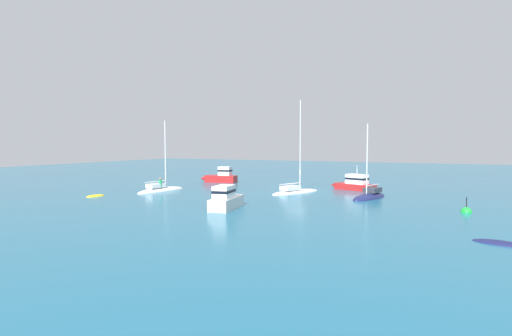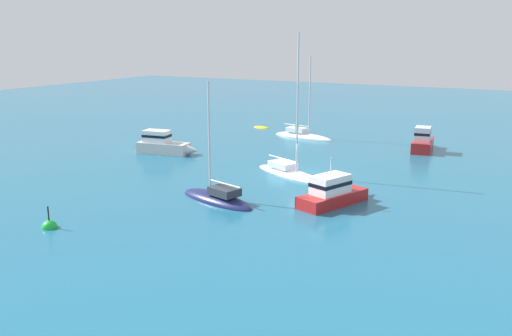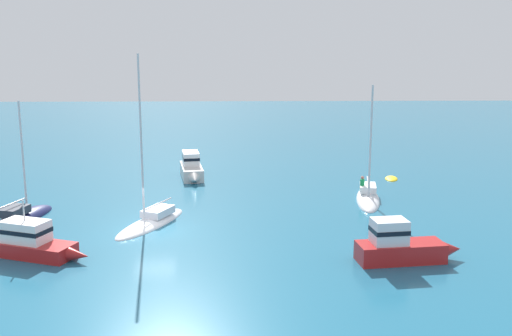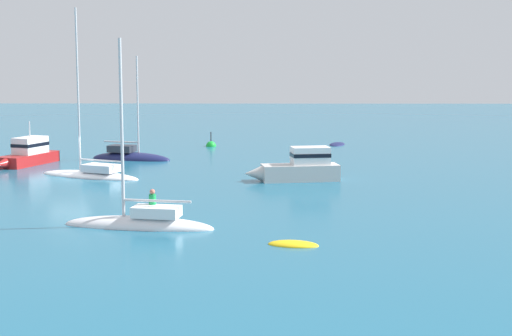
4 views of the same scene
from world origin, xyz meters
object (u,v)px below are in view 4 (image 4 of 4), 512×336
sailboat (91,174)px  cabin_cruiser (28,154)px  sailboat_1 (130,158)px  motor_cruiser_1 (299,167)px  rib (337,145)px  channel_buoy (211,146)px  sloop (140,224)px  tender (293,245)px

sailboat → cabin_cruiser: 7.98m
sailboat_1 → motor_cruiser_1: (-12.06, 10.02, 0.72)m
sailboat → sailboat_1: (-1.06, -8.52, -0.04)m
sailboat_1 → motor_cruiser_1: bearing=-23.8°
sailboat → sailboat_1: sailboat is taller
rib → sailboat: (17.35, 18.56, 0.15)m
rib → motor_cruiser_1: bearing=2.2°
motor_cruiser_1 → channel_buoy: size_ratio=3.56×
sloop → channel_buoy: size_ratio=5.29×
tender → sailboat_1: bearing=124.5°
cabin_cruiser → tender: bearing=57.4°
sailboat_1 → motor_cruiser_1: sailboat_1 is taller
motor_cruiser_1 → cabin_cruiser: size_ratio=0.97×
sailboat → motor_cruiser_1: (-13.12, 1.50, 0.67)m
tender → sailboat: bearing=135.7°
tender → channel_buoy: (5.64, -35.38, 0.01)m
tender → channel_buoy: bearing=111.1°
channel_buoy → sailboat_1: bearing=58.0°
sailboat_1 → cabin_cruiser: bearing=-140.5°
sailboat_1 → channel_buoy: sailboat_1 is taller
tender → motor_cruiser_1: bearing=98.6°
sloop → sailboat_1: sloop is taller
sailboat → cabin_cruiser: size_ratio=1.78×
rib → sailboat_1: 19.13m
sailboat_1 → motor_cruiser_1: 15.70m
tender → sailboat: sailboat is taller
sailboat_1 → channel_buoy: (-5.42, -8.67, -0.10)m
tender → cabin_cruiser: (17.80, -23.76, 0.77)m
rib → sloop: sloop is taller
channel_buoy → cabin_cruiser: bearing=43.7°
sloop → sailboat: (5.43, -14.82, 0.02)m
sailboat_1 → cabin_cruiser: size_ratio=1.33×
tender → sailboat_1: size_ratio=0.28×
sloop → tender: bearing=163.0°
rib → cabin_cruiser: cabin_cruiser is taller
rib → cabin_cruiser: (23.02, 12.98, 0.77)m
rib → motor_cruiser_1: size_ratio=0.53×
rib → sloop: size_ratio=0.36×
cabin_cruiser → sloop: bearing=49.1°
tender → motor_cruiser_1: 16.74m
cabin_cruiser → channel_buoy: bearing=154.3°
rib → motor_cruiser_1: motor_cruiser_1 is taller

